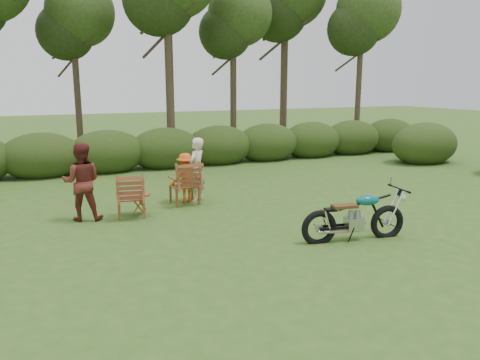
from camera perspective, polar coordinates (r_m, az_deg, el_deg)
name	(u,v)px	position (r m, az deg, el deg)	size (l,w,h in m)	color
ground	(302,247)	(8.58, 7.55, -8.12)	(80.00, 80.00, 0.00)	#2D501A
tree_line	(171,57)	(17.27, -8.42, 14.65)	(22.52, 11.62, 8.14)	#3C2C21
motorcycle	(353,240)	(9.15, 13.60, -7.07)	(1.97, 0.75, 1.13)	#0CA09B
lawn_chair_right	(185,204)	(11.55, -6.73, -2.88)	(0.72, 0.72, 1.05)	brown
lawn_chair_left	(132,216)	(10.66, -13.05, -4.34)	(0.67, 0.67, 0.98)	brown
side_table	(139,204)	(10.71, -12.16, -2.88)	(0.47, 0.39, 0.48)	brown
cup	(141,191)	(10.63, -12.02, -1.35)	(0.14, 0.14, 0.11)	beige
adult_a	(197,201)	(11.78, -5.26, -2.55)	(0.58, 0.38, 1.59)	beige
adult_b	(84,220)	(10.69, -18.45, -4.61)	(0.82, 0.64, 1.68)	maroon
child	(186,202)	(11.71, -6.56, -2.66)	(0.79, 0.46, 1.23)	#D05313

